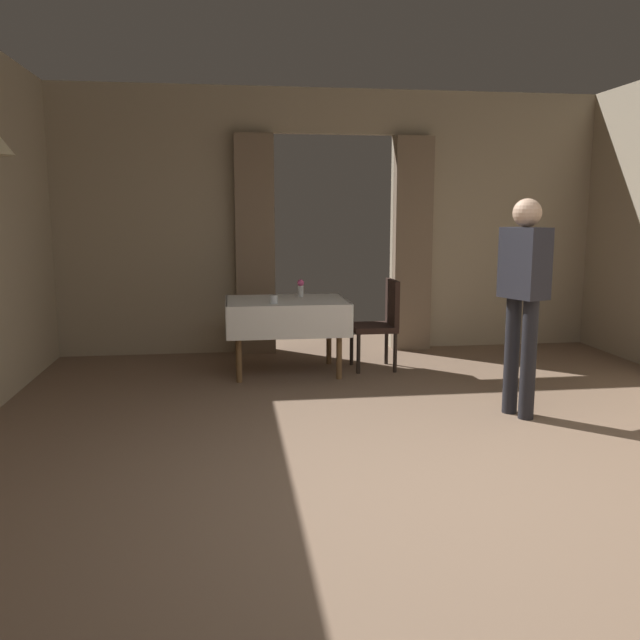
{
  "coord_description": "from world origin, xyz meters",
  "views": [
    {
      "loc": [
        -1.21,
        -3.47,
        1.61
      ],
      "look_at": [
        -0.66,
        0.49,
        0.96
      ],
      "focal_mm": 36.97,
      "sensor_mm": 36.0,
      "label": 1
    }
  ],
  "objects": [
    {
      "name": "ground",
      "position": [
        0.0,
        0.0,
        0.0
      ],
      "size": [
        10.08,
        10.08,
        0.0
      ],
      "primitive_type": "plane",
      "color": "#7A604C"
    },
    {
      "name": "wall_back",
      "position": [
        0.0,
        4.18,
        1.51
      ],
      "size": [
        6.4,
        0.27,
        3.0
      ],
      "color": "tan",
      "rests_on": "ground"
    },
    {
      "name": "dining_table_mid",
      "position": [
        -0.66,
        3.07,
        0.64
      ],
      "size": [
        1.21,
        0.91,
        0.75
      ],
      "color": "brown",
      "rests_on": "ground"
    },
    {
      "name": "chair_mid_right",
      "position": [
        0.33,
        3.11,
        0.52
      ],
      "size": [
        0.45,
        0.44,
        0.93
      ],
      "color": "black",
      "rests_on": "ground"
    },
    {
      "name": "flower_vase_mid",
      "position": [
        -0.49,
        3.26,
        0.85
      ],
      "size": [
        0.07,
        0.07,
        0.18
      ],
      "color": "silver",
      "rests_on": "dining_table_mid"
    },
    {
      "name": "glass_mid_b",
      "position": [
        -0.8,
        2.8,
        0.79
      ],
      "size": [
        0.08,
        0.08,
        0.08
      ],
      "primitive_type": "cylinder",
      "color": "silver",
      "rests_on": "dining_table_mid"
    },
    {
      "name": "person_waiter_by_doorway",
      "position": [
        1.06,
        1.37,
        1.02
      ],
      "size": [
        0.33,
        0.41,
        1.72
      ],
      "color": "black",
      "rests_on": "ground"
    }
  ]
}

